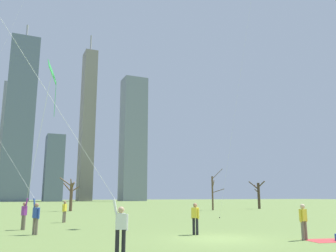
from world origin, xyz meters
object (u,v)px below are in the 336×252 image
(kite_flyer_midfield_left_orange, at_px, (10,170))
(bystander_strolling_midfield, at_px, (303,220))
(bystander_watching_nearby, at_px, (195,217))
(bare_tree_left_of_center, at_px, (213,191))
(bare_tree_center, at_px, (259,194))
(bystander_far_off_by_trees, at_px, (65,210))
(picnic_spot, at_px, (335,239))
(bare_tree_right_of_center, at_px, (71,194))
(kite_flyer_midfield_right_pink, at_px, (92,178))
(kite_flyer_foreground_right_green, at_px, (28,194))

(kite_flyer_midfield_left_orange, distance_m, bystander_strolling_midfield, 15.44)
(bystander_watching_nearby, xyz_separation_m, bare_tree_left_of_center, (18.09, 28.47, 1.81))
(bare_tree_center, bearing_deg, bystander_watching_nearby, -132.37)
(bystander_far_off_by_trees, relative_size, bystander_watching_nearby, 1.00)
(bystander_strolling_midfield, relative_size, bare_tree_center, 0.37)
(picnic_spot, bearing_deg, bystander_far_off_by_trees, 120.37)
(bystander_far_off_by_trees, distance_m, bare_tree_right_of_center, 22.03)
(kite_flyer_midfield_left_orange, bearing_deg, bystander_watching_nearby, -25.94)
(bare_tree_center, height_order, bare_tree_left_of_center, bare_tree_left_of_center)
(kite_flyer_midfield_right_pink, bearing_deg, bare_tree_right_of_center, 82.55)
(bystander_watching_nearby, relative_size, bare_tree_right_of_center, 0.36)
(picnic_spot, xyz_separation_m, bare_tree_center, (23.24, 35.26, 2.27))
(bystander_far_off_by_trees, relative_size, bystander_strolling_midfield, 1.00)
(kite_flyer_midfield_left_orange, bearing_deg, bare_tree_right_of_center, 75.15)
(kite_flyer_midfield_left_orange, relative_size, bystander_far_off_by_trees, 8.50)
(bystander_watching_nearby, height_order, bystander_strolling_midfield, same)
(bystander_strolling_midfield, height_order, bare_tree_left_of_center, bare_tree_left_of_center)
(kite_flyer_midfield_left_orange, xyz_separation_m, bare_tree_right_of_center, (7.68, 28.96, -1.11))
(bystander_strolling_midfield, xyz_separation_m, bare_tree_left_of_center, (14.61, 32.53, 1.81))
(kite_flyer_foreground_right_green, distance_m, bare_tree_left_of_center, 34.94)
(bare_tree_center, bearing_deg, bare_tree_right_of_center, 174.30)
(bystander_far_off_by_trees, bearing_deg, kite_flyer_midfield_left_orange, -119.04)
(kite_flyer_midfield_right_pink, relative_size, bystander_watching_nearby, 7.84)
(bare_tree_center, distance_m, bare_tree_left_of_center, 9.93)
(kite_flyer_midfield_left_orange, distance_m, bystander_watching_nearby, 10.48)
(kite_flyer_midfield_right_pink, bearing_deg, bare_tree_left_of_center, 53.28)
(bystander_strolling_midfield, relative_size, bare_tree_left_of_center, 0.27)
(bystander_watching_nearby, distance_m, bystander_strolling_midfield, 5.35)
(kite_flyer_midfield_right_pink, distance_m, bare_tree_left_of_center, 40.97)
(bare_tree_right_of_center, bearing_deg, bystander_far_off_by_trees, -99.52)
(kite_flyer_foreground_right_green, height_order, bystander_far_off_by_trees, kite_flyer_foreground_right_green)
(kite_flyer_midfield_left_orange, relative_size, bare_tree_center, 3.10)
(kite_flyer_midfield_right_pink, distance_m, bystander_watching_nearby, 7.94)
(kite_flyer_midfield_left_orange, height_order, bystander_far_off_by_trees, kite_flyer_midfield_left_orange)
(kite_flyer_midfield_right_pink, xyz_separation_m, bare_tree_center, (34.22, 34.85, -0.23))
(kite_flyer_foreground_right_green, xyz_separation_m, kite_flyer_midfield_left_orange, (-1.07, -0.87, 1.34))
(kite_flyer_midfield_right_pink, bearing_deg, kite_flyer_foreground_right_green, 99.78)
(kite_flyer_midfield_right_pink, height_order, bystander_strolling_midfield, kite_flyer_midfield_right_pink)
(picnic_spot, bearing_deg, bare_tree_left_of_center, 67.86)
(kite_flyer_foreground_right_green, xyz_separation_m, bystander_watching_nearby, (8.08, -5.33, -1.18))
(kite_flyer_foreground_right_green, height_order, kite_flyer_midfield_right_pink, kite_flyer_midfield_right_pink)
(bystander_far_off_by_trees, relative_size, bare_tree_left_of_center, 0.27)
(kite_flyer_foreground_right_green, bearing_deg, kite_flyer_midfield_left_orange, -140.73)
(bystander_far_off_by_trees, bearing_deg, bare_tree_center, 29.67)
(kite_flyer_foreground_right_green, height_order, bare_tree_center, kite_flyer_foreground_right_green)
(kite_flyer_foreground_right_green, distance_m, bare_tree_center, 43.83)
(bystander_watching_nearby, bearing_deg, kite_flyer_foreground_right_green, 146.62)
(bystander_watching_nearby, bearing_deg, bare_tree_left_of_center, 57.57)
(kite_flyer_midfield_left_orange, relative_size, bare_tree_left_of_center, 2.31)
(kite_flyer_midfield_right_pink, distance_m, picnic_spot, 11.26)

